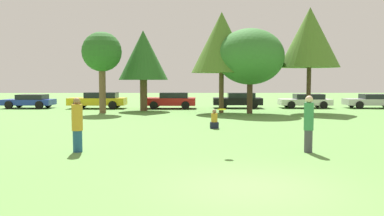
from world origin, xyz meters
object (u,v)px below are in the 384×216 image
at_px(tree_2, 222,43).
at_px(parked_car_silver, 374,101).
at_px(person_thrower, 77,125).
at_px(parked_car_black, 238,100).
at_px(person_catcher, 309,123).
at_px(parked_car_blue, 30,101).
at_px(tree_3, 250,57).
at_px(parked_car_white, 306,101).
at_px(tree_4, 310,38).
at_px(parked_car_yellow, 98,100).
at_px(parked_car_red, 171,100).
at_px(tree_0, 102,53).
at_px(frisbee, 222,109).
at_px(bystander_sitting, 214,121).
at_px(tree_1, 143,56).

bearing_deg(tree_2, parked_car_silver, 19.24).
height_order(person_thrower, parked_car_black, person_thrower).
bearing_deg(person_catcher, parked_car_blue, -49.07).
relative_size(person_catcher, tree_3, 0.32).
height_order(tree_3, parked_car_white, tree_3).
relative_size(tree_4, parked_car_yellow, 1.59).
xyz_separation_m(person_thrower, parked_car_red, (2.31, 19.44, -0.21)).
distance_m(tree_0, tree_3, 10.19).
bearing_deg(tree_3, frisbee, -102.03).
relative_size(person_thrower, bystander_sitting, 1.93).
height_order(bystander_sitting, tree_1, tree_1).
distance_m(tree_0, tree_2, 8.30).
xyz_separation_m(bystander_sitting, parked_car_red, (-2.55, 13.19, 0.31)).
distance_m(tree_2, tree_3, 2.21).
bearing_deg(tree_3, parked_car_silver, 24.59).
distance_m(bystander_sitting, tree_3, 9.62).
bearing_deg(bystander_sitting, parked_car_silver, 44.01).
distance_m(person_catcher, parked_car_black, 20.06).
relative_size(person_thrower, tree_2, 0.25).
relative_size(tree_3, parked_car_red, 1.43).
xyz_separation_m(bystander_sitting, parked_car_yellow, (-8.42, 13.35, 0.31)).
xyz_separation_m(tree_0, tree_2, (8.27, 0.03, 0.71)).
xyz_separation_m(tree_2, tree_3, (1.91, -0.52, -1.00)).
bearing_deg(tree_3, parked_car_black, 91.41).
bearing_deg(tree_4, parked_car_yellow, 164.02).
xyz_separation_m(person_thrower, tree_1, (0.34, 17.13, 3.20)).
distance_m(tree_2, parked_car_yellow, 11.29).
height_order(person_thrower, tree_0, tree_0).
relative_size(person_thrower, tree_0, 0.31).
bearing_deg(parked_car_white, parked_car_blue, 1.94).
bearing_deg(parked_car_blue, frisbee, 126.17).
bearing_deg(tree_3, tree_0, 177.26).
bearing_deg(tree_1, person_catcher, -67.59).
bearing_deg(frisbee, bystander_sitting, 88.10).
bearing_deg(person_catcher, person_thrower, 0.00).
bearing_deg(parked_car_black, person_thrower, 70.73).
bearing_deg(parked_car_blue, tree_3, 164.91).
bearing_deg(parked_car_red, tree_3, 141.42).
distance_m(parked_car_blue, parked_car_silver, 27.95).
bearing_deg(frisbee, tree_1, 103.79).
height_order(frisbee, tree_2, tree_2).
distance_m(frisbee, parked_car_red, 20.02).
bearing_deg(parked_car_blue, parked_car_white, -178.06).
distance_m(person_thrower, tree_2, 16.81).
xyz_separation_m(tree_3, parked_car_red, (-5.55, 4.75, -3.20)).
bearing_deg(parked_car_red, tree_0, 44.68).
height_order(person_catcher, bystander_sitting, person_catcher).
xyz_separation_m(bystander_sitting, tree_3, (3.00, 8.44, 3.50)).
distance_m(tree_4, parked_car_blue, 22.25).
bearing_deg(tree_1, parked_car_silver, 7.89).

